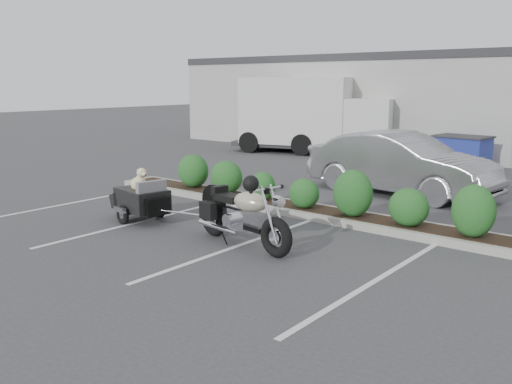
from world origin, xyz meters
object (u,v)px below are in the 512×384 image
Objects in this scene: sedan at (400,164)px; delivery_truck at (314,117)px; pet_trailer at (142,198)px; dumpster at (462,152)px; motorcycle at (242,216)px.

delivery_truck is at bearing 54.73° from sedan.
pet_trailer is 11.51m from dumpster.
pet_trailer is 12.22m from delivery_truck.
delivery_truck is (-6.21, 0.55, 0.89)m from dumpster.
motorcycle is 6.02m from sedan.
dumpster is (-0.17, 5.17, -0.23)m from sedan.
pet_trailer is 6.71m from sedan.
dumpster is (0.06, 11.18, 0.02)m from motorcycle.
sedan reaches higher than motorcycle.
delivery_truck reaches higher than dumpster.
pet_trailer is 1.06× the size of dumpster.
pet_trailer is at bearing 159.95° from sedan.
motorcycle is 0.49× the size of sedan.
dumpster is at bearing -20.80° from delivery_truck.
sedan is 5.17m from dumpster.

